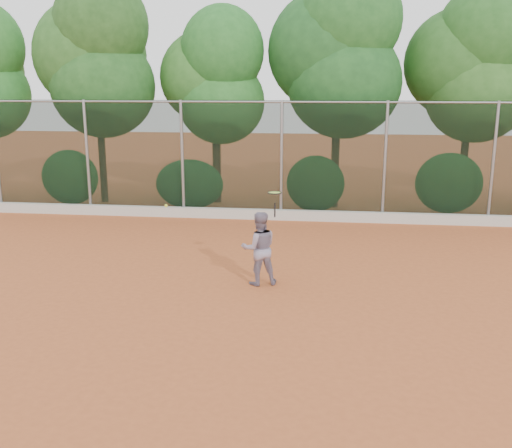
# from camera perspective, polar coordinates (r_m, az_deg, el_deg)

# --- Properties ---
(ground) EXTENTS (80.00, 80.00, 0.00)m
(ground) POSITION_cam_1_polar(r_m,az_deg,el_deg) (10.58, -0.68, -7.86)
(ground) COLOR #B3562A
(ground) RESTS_ON ground
(concrete_curb) EXTENTS (24.00, 0.20, 0.30)m
(concrete_curb) POSITION_cam_1_polar(r_m,az_deg,el_deg) (17.04, 2.45, 0.93)
(concrete_curb) COLOR #BCB8AE
(concrete_curb) RESTS_ON ground
(tennis_player) EXTENTS (0.86, 0.75, 1.48)m
(tennis_player) POSITION_cam_1_polar(r_m,az_deg,el_deg) (11.32, 0.32, -2.45)
(tennis_player) COLOR gray
(tennis_player) RESTS_ON ground
(chainlink_fence) EXTENTS (24.09, 0.09, 3.50)m
(chainlink_fence) POSITION_cam_1_polar(r_m,az_deg,el_deg) (16.93, 2.56, 6.71)
(chainlink_fence) COLOR black
(chainlink_fence) RESTS_ON ground
(foliage_backdrop) EXTENTS (23.70, 3.63, 7.55)m
(foliage_backdrop) POSITION_cam_1_polar(r_m,az_deg,el_deg) (18.85, 1.44, 15.15)
(foliage_backdrop) COLOR #492E1C
(foliage_backdrop) RESTS_ON ground
(tennis_racket) EXTENTS (0.36, 0.36, 0.50)m
(tennis_racket) POSITION_cam_1_polar(r_m,az_deg,el_deg) (10.90, 1.88, 2.94)
(tennis_racket) COLOR black
(tennis_racket) RESTS_ON ground
(tennis_ball_in_flight) EXTENTS (0.06, 0.06, 0.06)m
(tennis_ball_in_flight) POSITION_cam_1_polar(r_m,az_deg,el_deg) (11.40, -8.99, 1.82)
(tennis_ball_in_flight) COLOR yellow
(tennis_ball_in_flight) RESTS_ON ground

